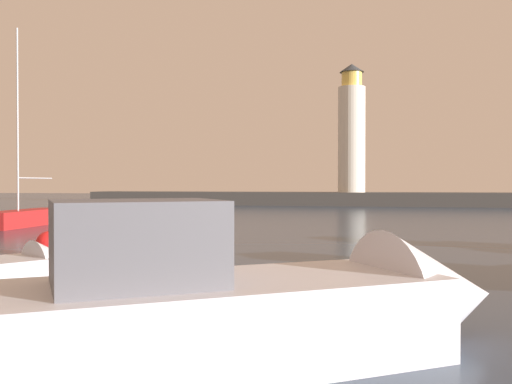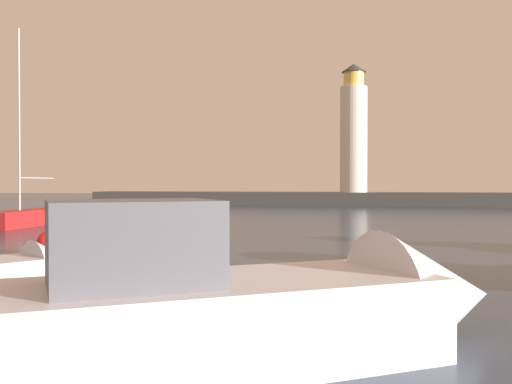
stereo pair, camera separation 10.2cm
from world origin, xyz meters
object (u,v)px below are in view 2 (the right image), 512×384
(mooring_buoy, at_px, (49,243))
(motorboat_4, at_px, (290,305))
(lighthouse, at_px, (354,132))
(sailboat_moored, at_px, (26,217))

(mooring_buoy, bearing_deg, motorboat_4, -43.77)
(lighthouse, bearing_deg, mooring_buoy, -99.40)
(motorboat_4, height_order, sailboat_moored, sailboat_moored)
(sailboat_moored, xyz_separation_m, mooring_buoy, (10.25, -13.45, -0.12))
(lighthouse, height_order, sailboat_moored, lighthouse)
(lighthouse, bearing_deg, sailboat_moored, -115.96)
(motorboat_4, bearing_deg, mooring_buoy, 136.23)
(motorboat_4, xyz_separation_m, sailboat_moored, (-21.32, 24.06, -0.23))
(lighthouse, xyz_separation_m, sailboat_moored, (-18.91, -38.83, -8.58))
(motorboat_4, relative_size, sailboat_moored, 0.69)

